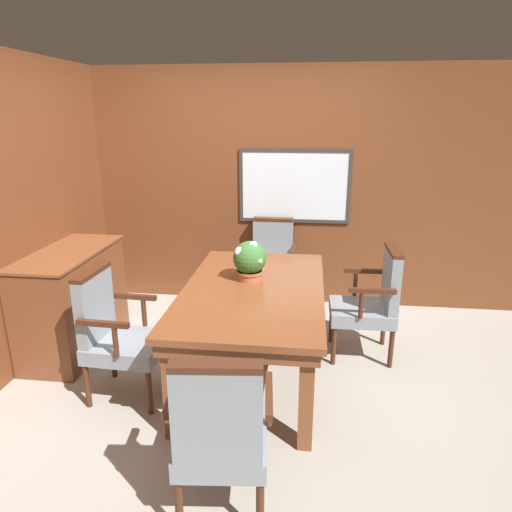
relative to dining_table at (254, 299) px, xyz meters
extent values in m
plane|color=#A39E93|center=(-0.16, -0.11, -0.64)|extent=(14.00, 14.00, 0.00)
cube|color=brown|center=(-0.16, 1.56, 0.58)|extent=(7.20, 0.06, 2.45)
cube|color=white|center=(0.23, 1.52, 0.63)|extent=(1.07, 0.01, 0.68)
cube|color=#38332D|center=(0.23, 1.52, 0.99)|extent=(1.14, 0.02, 0.04)
cube|color=#38332D|center=(0.23, 1.52, 0.27)|extent=(1.14, 0.02, 0.03)
cube|color=#38332D|center=(-0.32, 1.52, 0.63)|extent=(0.04, 0.02, 0.68)
cube|color=#38332D|center=(0.79, 1.52, 0.63)|extent=(0.03, 0.02, 0.68)
cube|color=brown|center=(-1.89, -0.11, 0.58)|extent=(0.06, 7.20, 2.45)
cube|color=brown|center=(-0.42, -0.79, -0.30)|extent=(0.09, 0.09, 0.69)
cube|color=brown|center=(0.42, -0.79, -0.30)|extent=(0.09, 0.09, 0.69)
cube|color=brown|center=(-0.42, 0.79, -0.30)|extent=(0.09, 0.09, 0.69)
cube|color=brown|center=(0.42, 0.79, -0.30)|extent=(0.09, 0.09, 0.69)
cube|color=brown|center=(0.00, 0.00, 0.00)|extent=(0.98, 1.73, 0.09)
cube|color=brown|center=(0.00, 0.00, 0.07)|extent=(1.04, 1.79, 0.04)
cylinder|color=#472314|center=(0.17, -1.00, -0.48)|extent=(0.04, 0.04, 0.33)
cylinder|color=#472314|center=(-0.22, -1.04, -0.48)|extent=(0.04, 0.04, 0.33)
cylinder|color=#472314|center=(0.21, -1.46, -0.48)|extent=(0.04, 0.04, 0.33)
cylinder|color=#472314|center=(-0.17, -1.50, -0.48)|extent=(0.04, 0.04, 0.33)
cube|color=gray|center=(0.00, -1.25, -0.25)|extent=(0.50, 0.56, 0.11)
cube|color=gray|center=(0.02, -1.47, 0.04)|extent=(0.42, 0.12, 0.48)
cube|color=#472314|center=(0.02, -1.47, 0.30)|extent=(0.42, 0.13, 0.03)
cylinder|color=#472314|center=(0.23, -1.19, -0.08)|extent=(0.04, 0.04, 0.23)
cube|color=#472314|center=(0.23, -1.26, 0.03)|extent=(0.07, 0.37, 0.04)
cylinder|color=#472314|center=(-0.24, -1.23, -0.08)|extent=(0.04, 0.04, 0.23)
cube|color=#472314|center=(-0.23, -1.31, 0.03)|extent=(0.07, 0.37, 0.04)
cylinder|color=#472314|center=(0.63, 0.62, -0.48)|extent=(0.04, 0.04, 0.33)
cylinder|color=#472314|center=(0.63, 0.23, -0.48)|extent=(0.04, 0.04, 0.33)
cylinder|color=#472314|center=(1.09, 0.62, -0.48)|extent=(0.04, 0.04, 0.33)
cylinder|color=#472314|center=(1.09, 0.23, -0.48)|extent=(0.04, 0.04, 0.33)
cube|color=gray|center=(0.86, 0.42, -0.25)|extent=(0.52, 0.46, 0.11)
cube|color=gray|center=(1.08, 0.43, 0.04)|extent=(0.08, 0.41, 0.48)
cube|color=#472314|center=(1.08, 0.43, 0.30)|extent=(0.09, 0.41, 0.03)
cylinder|color=#472314|center=(0.82, 0.66, -0.08)|extent=(0.04, 0.04, 0.23)
cube|color=#472314|center=(0.90, 0.66, 0.03)|extent=(0.36, 0.04, 0.04)
cylinder|color=#472314|center=(0.82, 0.19, -0.08)|extent=(0.04, 0.04, 0.23)
cube|color=#472314|center=(0.90, 0.19, 0.03)|extent=(0.36, 0.04, 0.04)
cylinder|color=#472314|center=(-0.65, -0.58, -0.48)|extent=(0.04, 0.04, 0.33)
cylinder|color=#472314|center=(-0.63, -0.19, -0.48)|extent=(0.04, 0.04, 0.33)
cylinder|color=#472314|center=(-1.10, -0.56, -0.48)|extent=(0.04, 0.04, 0.33)
cylinder|color=#472314|center=(-1.08, -0.17, -0.48)|extent=(0.04, 0.04, 0.33)
cube|color=gray|center=(-0.86, -0.38, -0.25)|extent=(0.54, 0.48, 0.11)
cube|color=gray|center=(-1.08, -0.37, 0.04)|extent=(0.10, 0.42, 0.48)
cube|color=#472314|center=(-1.08, -0.37, 0.30)|extent=(0.11, 0.42, 0.03)
cylinder|color=#472314|center=(-0.84, -0.61, -0.08)|extent=(0.04, 0.04, 0.23)
cube|color=#472314|center=(-0.92, -0.61, 0.03)|extent=(0.36, 0.05, 0.04)
cylinder|color=#472314|center=(-0.81, -0.15, -0.08)|extent=(0.04, 0.04, 0.23)
cube|color=#472314|center=(-0.89, -0.14, 0.03)|extent=(0.36, 0.05, 0.04)
cylinder|color=#472314|center=(-0.18, 0.99, -0.48)|extent=(0.04, 0.04, 0.33)
cylinder|color=#472314|center=(0.21, 0.98, -0.48)|extent=(0.04, 0.04, 0.33)
cylinder|color=#472314|center=(-0.17, 1.45, -0.48)|extent=(0.04, 0.04, 0.33)
cylinder|color=#472314|center=(0.22, 1.44, -0.48)|extent=(0.04, 0.04, 0.33)
cube|color=gray|center=(0.02, 1.21, -0.25)|extent=(0.46, 0.53, 0.11)
cube|color=gray|center=(0.02, 1.43, 0.04)|extent=(0.42, 0.09, 0.48)
cube|color=#472314|center=(0.02, 1.43, 0.30)|extent=(0.42, 0.10, 0.03)
cylinder|color=#472314|center=(-0.22, 1.18, -0.08)|extent=(0.04, 0.04, 0.23)
cube|color=#472314|center=(-0.21, 1.26, 0.03)|extent=(0.04, 0.36, 0.04)
cylinder|color=#472314|center=(0.25, 1.17, -0.08)|extent=(0.04, 0.04, 0.23)
cube|color=#472314|center=(0.25, 1.25, 0.03)|extent=(0.04, 0.36, 0.04)
cylinder|color=#B2603D|center=(-0.05, 0.16, 0.13)|extent=(0.19, 0.19, 0.08)
cylinder|color=#B2603D|center=(-0.05, 0.16, 0.16)|extent=(0.21, 0.21, 0.02)
sphere|color=#387033|center=(-0.05, 0.16, 0.27)|extent=(0.26, 0.26, 0.26)
sphere|color=silver|center=(-0.01, 0.13, 0.39)|extent=(0.05, 0.05, 0.05)
sphere|color=silver|center=(-0.03, 0.13, 0.39)|extent=(0.04, 0.04, 0.04)
sphere|color=silver|center=(0.04, 0.08, 0.28)|extent=(0.04, 0.04, 0.04)
sphere|color=silver|center=(-0.13, 0.10, 0.35)|extent=(0.05, 0.05, 0.05)
sphere|color=silver|center=(-0.10, 0.27, 0.32)|extent=(0.04, 0.04, 0.04)
sphere|color=silver|center=(-0.13, 0.09, 0.34)|extent=(0.05, 0.05, 0.05)
cube|color=brown|center=(-1.60, 0.25, -0.21)|extent=(0.49, 1.11, 0.86)
cube|color=brown|center=(-1.60, 0.25, 0.23)|extent=(0.51, 1.14, 0.02)
sphere|color=#4C422D|center=(-1.35, 0.25, 0.03)|extent=(0.03, 0.03, 0.03)
sphere|color=#4C422D|center=(-1.35, 0.00, -0.30)|extent=(0.03, 0.03, 0.03)
sphere|color=#4C422D|center=(-1.35, 0.50, -0.30)|extent=(0.03, 0.03, 0.03)
camera|label=1|loc=(0.40, -3.17, 1.34)|focal=32.00mm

